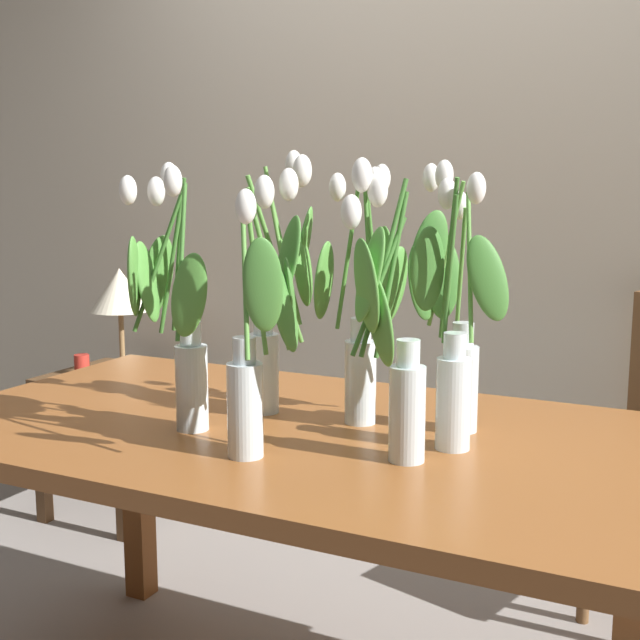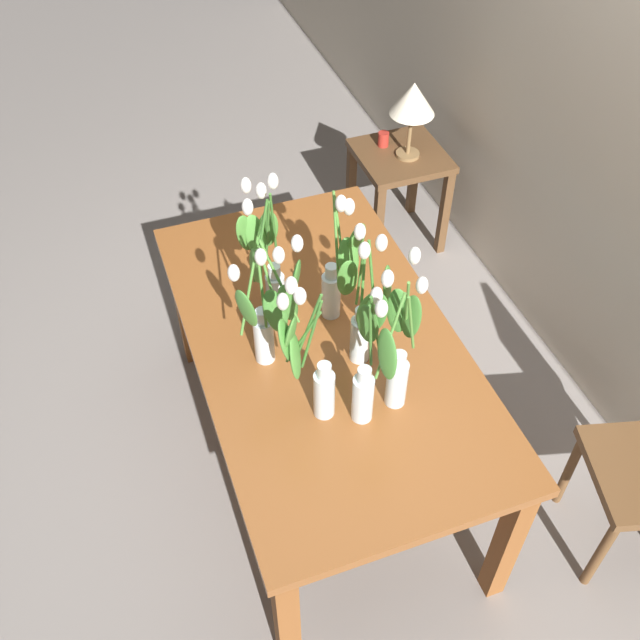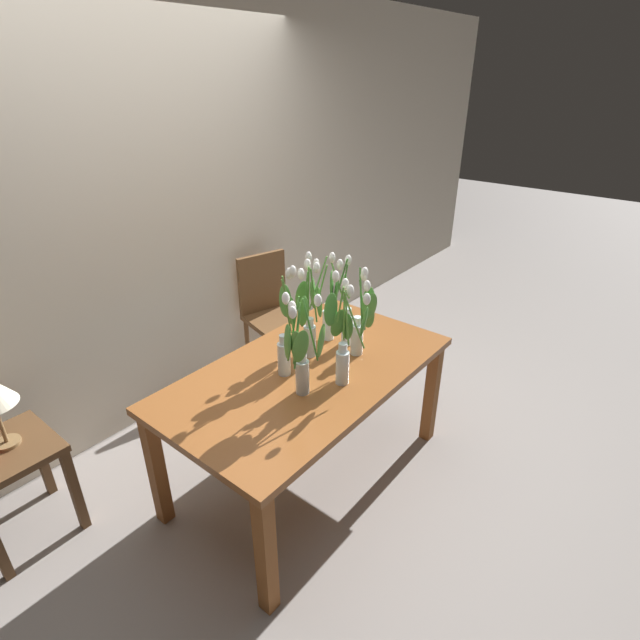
% 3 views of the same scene
% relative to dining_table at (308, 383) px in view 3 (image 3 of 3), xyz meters
% --- Properties ---
extents(ground_plane, '(18.00, 18.00, 0.00)m').
position_rel_dining_table_xyz_m(ground_plane, '(0.00, 0.00, -0.65)').
color(ground_plane, gray).
extents(room_wall_rear, '(9.00, 0.10, 2.70)m').
position_rel_dining_table_xyz_m(room_wall_rear, '(0.00, 1.29, 0.70)').
color(room_wall_rear, beige).
rests_on(room_wall_rear, ground).
extents(dining_table, '(1.60, 0.90, 0.74)m').
position_rel_dining_table_xyz_m(dining_table, '(0.00, 0.00, 0.00)').
color(dining_table, brown).
rests_on(dining_table, ground).
extents(tulip_vase_0, '(0.14, 0.13, 0.58)m').
position_rel_dining_table_xyz_m(tulip_vase_0, '(-0.08, 0.08, 0.29)').
color(tulip_vase_0, silver).
rests_on(tulip_vase_0, dining_table).
extents(tulip_vase_1, '(0.16, 0.13, 0.56)m').
position_rel_dining_table_xyz_m(tulip_vase_1, '(0.33, 0.01, 0.28)').
color(tulip_vase_1, silver).
rests_on(tulip_vase_1, dining_table).
extents(tulip_vase_2, '(0.23, 0.17, 0.56)m').
position_rel_dining_table_xyz_m(tulip_vase_2, '(-0.20, -0.14, 0.32)').
color(tulip_vase_2, silver).
rests_on(tulip_vase_2, dining_table).
extents(tulip_vase_3, '(0.27, 0.21, 0.55)m').
position_rel_dining_table_xyz_m(tulip_vase_3, '(0.32, 0.13, 0.30)').
color(tulip_vase_3, silver).
rests_on(tulip_vase_3, dining_table).
extents(tulip_vase_4, '(0.12, 0.18, 0.56)m').
position_rel_dining_table_xyz_m(tulip_vase_4, '(0.28, -0.14, 0.30)').
color(tulip_vase_4, silver).
rests_on(tulip_vase_4, dining_table).
extents(tulip_vase_5, '(0.21, 0.17, 0.55)m').
position_rel_dining_table_xyz_m(tulip_vase_5, '(0.12, 0.09, 0.30)').
color(tulip_vase_5, silver).
rests_on(tulip_vase_5, dining_table).
extents(tulip_vase_6, '(0.15, 0.25, 0.57)m').
position_rel_dining_table_xyz_m(tulip_vase_6, '(0.05, -0.20, 0.32)').
color(tulip_vase_6, silver).
rests_on(tulip_vase_6, dining_table).
extents(dining_chair, '(0.49, 0.49, 0.93)m').
position_rel_dining_table_xyz_m(dining_chair, '(0.74, 1.01, -0.12)').
color(dining_chair, brown).
rests_on(dining_chair, ground).
extents(side_table, '(0.44, 0.44, 0.55)m').
position_rel_dining_table_xyz_m(side_table, '(-1.23, 0.87, -0.22)').
color(side_table, brown).
rests_on(side_table, ground).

